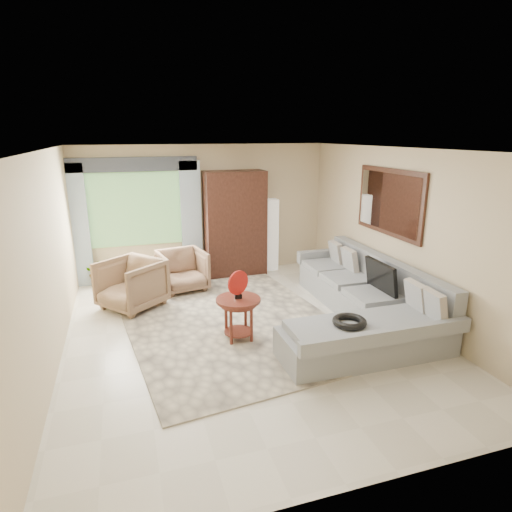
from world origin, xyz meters
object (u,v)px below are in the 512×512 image
object	(u,v)px
armchair_left	(131,284)
sectional_sofa	(362,305)
potted_plant	(99,272)
coffee_table	(239,318)
armoire	(235,224)
armchair_right	(182,270)
floor_lamp	(271,235)
tv_screen	(381,277)

from	to	relation	value
armchair_left	sectional_sofa	bearing A→B (deg)	24.39
sectional_sofa	potted_plant	size ratio (longest dim) A/B	6.61
coffee_table	armoire	size ratio (longest dim) A/B	0.29
armchair_right	armoire	distance (m)	1.50
potted_plant	floor_lamp	bearing A→B (deg)	-0.92
potted_plant	sectional_sofa	bearing A→B (deg)	-37.71
armchair_left	armoire	size ratio (longest dim) A/B	0.43
potted_plant	floor_lamp	size ratio (longest dim) A/B	0.35
armchair_left	armchair_right	size ratio (longest dim) A/B	1.10
armchair_left	armchair_right	xyz separation A→B (m)	(0.92, 0.60, -0.04)
armoire	coffee_table	bearing A→B (deg)	-103.96
armchair_left	floor_lamp	world-z (taller)	floor_lamp
sectional_sofa	tv_screen	distance (m)	0.51
armchair_left	potted_plant	xyz separation A→B (m)	(-0.56, 1.36, -0.15)
coffee_table	armchair_right	distance (m)	2.28
coffee_table	tv_screen	bearing A→B (deg)	-1.21
potted_plant	armoire	xyz separation A→B (m)	(2.66, -0.12, 0.79)
tv_screen	armchair_left	distance (m)	3.99
armchair_right	potted_plant	bearing A→B (deg)	142.06
floor_lamp	tv_screen	bearing A→B (deg)	-76.81
armchair_right	potted_plant	world-z (taller)	armchair_right
coffee_table	armchair_left	distance (m)	2.15
armchair_right	armoire	bearing A→B (deg)	17.91
sectional_sofa	coffee_table	bearing A→B (deg)	179.49
armchair_left	tv_screen	bearing A→B (deg)	25.72
armchair_left	armoire	world-z (taller)	armoire
armoire	armchair_left	bearing A→B (deg)	-149.39
coffee_table	armchair_right	world-z (taller)	armchair_right
tv_screen	armoire	xyz separation A→B (m)	(-1.50, 2.93, 0.33)
sectional_sofa	floor_lamp	xyz separation A→B (m)	(-0.43, 2.96, 0.47)
armchair_right	floor_lamp	world-z (taller)	floor_lamp
sectional_sofa	armchair_right	xyz separation A→B (m)	(-2.41, 2.25, 0.09)
armchair_left	armoire	distance (m)	2.52
sectional_sofa	floor_lamp	distance (m)	3.03
coffee_table	armchair_left	size ratio (longest dim) A/B	0.68
sectional_sofa	armoire	size ratio (longest dim) A/B	1.65
armchair_left	floor_lamp	xyz separation A→B (m)	(2.90, 1.30, 0.34)
sectional_sofa	tv_screen	xyz separation A→B (m)	(0.27, -0.03, 0.44)
armoire	armchair_right	bearing A→B (deg)	-151.24
coffee_table	armoire	distance (m)	3.05
sectional_sofa	floor_lamp	bearing A→B (deg)	98.33
tv_screen	coffee_table	xyz separation A→B (m)	(-2.22, 0.05, -0.40)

